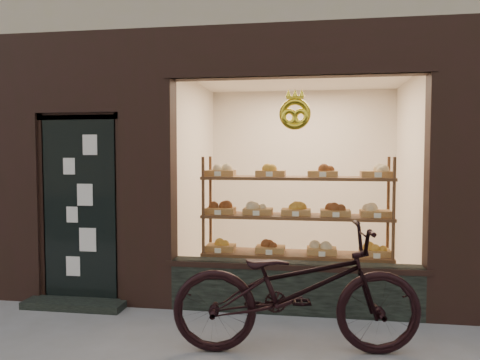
# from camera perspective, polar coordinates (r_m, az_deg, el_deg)

# --- Properties ---
(display_shelf) EXTENTS (2.20, 0.45, 1.70)m
(display_shelf) POSITION_cam_1_polar(r_m,az_deg,el_deg) (5.55, 6.84, -5.79)
(display_shelf) COLOR #543A18
(display_shelf) RESTS_ON ground
(bicycle) EXTENTS (2.22, 1.01, 1.13)m
(bicycle) POSITION_cam_1_polar(r_m,az_deg,el_deg) (4.20, 6.85, -13.02)
(bicycle) COLOR black
(bicycle) RESTS_ON ground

